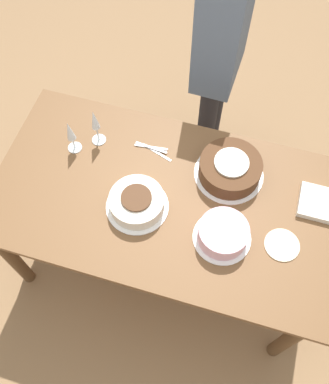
# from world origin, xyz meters

# --- Properties ---
(ground_plane) EXTENTS (12.00, 12.00, 0.00)m
(ground_plane) POSITION_xyz_m (0.00, 0.00, 0.00)
(ground_plane) COLOR #8E6B47
(dining_table) EXTENTS (1.66, 0.91, 0.78)m
(dining_table) POSITION_xyz_m (0.00, 0.00, 0.67)
(dining_table) COLOR brown
(dining_table) RESTS_ON ground_plane
(cake_center_white) EXTENTS (0.30, 0.30, 0.10)m
(cake_center_white) POSITION_xyz_m (0.11, 0.08, 0.82)
(cake_center_white) COLOR white
(cake_center_white) RESTS_ON dining_table
(cake_front_chocolate) EXTENTS (0.34, 0.34, 0.11)m
(cake_front_chocolate) POSITION_xyz_m (-0.27, -0.21, 0.83)
(cake_front_chocolate) COLOR white
(cake_front_chocolate) RESTS_ON dining_table
(cake_back_decorated) EXTENTS (0.26, 0.26, 0.10)m
(cake_back_decorated) POSITION_xyz_m (-0.31, 0.13, 0.82)
(cake_back_decorated) COLOR white
(cake_back_decorated) RESTS_ON dining_table
(wine_glass_near) EXTENTS (0.07, 0.07, 0.20)m
(wine_glass_near) POSITION_xyz_m (0.51, -0.14, 0.90)
(wine_glass_near) COLOR silver
(wine_glass_near) RESTS_ON dining_table
(wine_glass_far) EXTENTS (0.07, 0.07, 0.23)m
(wine_glass_far) POSITION_xyz_m (0.41, -0.22, 0.92)
(wine_glass_far) COLOR silver
(wine_glass_far) RESTS_ON dining_table
(dessert_plate_left) EXTENTS (0.16, 0.16, 0.01)m
(dessert_plate_left) POSITION_xyz_m (-0.57, 0.09, 0.78)
(dessert_plate_left) COLOR beige
(dessert_plate_left) RESTS_ON dining_table
(fork_pile) EXTENTS (0.21, 0.07, 0.01)m
(fork_pile) POSITION_xyz_m (0.13, -0.24, 0.78)
(fork_pile) COLOR silver
(fork_pile) RESTS_ON dining_table
(napkin_stack) EXTENTS (0.16, 0.18, 0.03)m
(napkin_stack) POSITION_xyz_m (-0.69, -0.16, 0.79)
(napkin_stack) COLOR silver
(napkin_stack) RESTS_ON dining_table
(person_cutting) EXTENTS (0.23, 0.41, 1.61)m
(person_cutting) POSITION_xyz_m (-0.06, -0.85, 0.97)
(person_cutting) COLOR #232328
(person_cutting) RESTS_ON ground_plane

